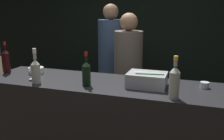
{
  "coord_description": "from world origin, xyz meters",
  "views": [
    {
      "loc": [
        0.74,
        -1.82,
        1.66
      ],
      "look_at": [
        0.0,
        0.37,
        1.1
      ],
      "focal_mm": 40.0,
      "sensor_mm": 36.0,
      "label": 1
    }
  ],
  "objects_px": {
    "wine_glass": "(32,68)",
    "candle_votive": "(205,85)",
    "person_in_hoodie": "(128,73)",
    "person_blond_tee": "(111,60)",
    "ice_bin_with_bottles": "(147,79)",
    "white_wine_bottle": "(36,70)",
    "bowl_white": "(36,70)",
    "rose_wine_bottle": "(174,81)",
    "red_wine_bottle_burgundy": "(86,73)",
    "red_wine_bottle_tall": "(6,60)"
  },
  "relations": [
    {
      "from": "person_blond_tee",
      "to": "red_wine_bottle_tall",
      "type": "bearing_deg",
      "value": -80.64
    },
    {
      "from": "person_in_hoodie",
      "to": "red_wine_bottle_tall",
      "type": "bearing_deg",
      "value": -87.08
    },
    {
      "from": "red_wine_bottle_burgundy",
      "to": "wine_glass",
      "type": "bearing_deg",
      "value": 177.39
    },
    {
      "from": "ice_bin_with_bottles",
      "to": "red_wine_bottle_burgundy",
      "type": "height_order",
      "value": "red_wine_bottle_burgundy"
    },
    {
      "from": "bowl_white",
      "to": "candle_votive",
      "type": "bearing_deg",
      "value": 1.31
    },
    {
      "from": "candle_votive",
      "to": "white_wine_bottle",
      "type": "distance_m",
      "value": 1.56
    },
    {
      "from": "ice_bin_with_bottles",
      "to": "bowl_white",
      "type": "bearing_deg",
      "value": 176.25
    },
    {
      "from": "bowl_white",
      "to": "rose_wine_bottle",
      "type": "height_order",
      "value": "rose_wine_bottle"
    },
    {
      "from": "ice_bin_with_bottles",
      "to": "person_in_hoodie",
      "type": "bearing_deg",
      "value": 117.62
    },
    {
      "from": "red_wine_bottle_tall",
      "to": "person_blond_tee",
      "type": "distance_m",
      "value": 1.38
    },
    {
      "from": "red_wine_bottle_burgundy",
      "to": "white_wine_bottle",
      "type": "relative_size",
      "value": 0.95
    },
    {
      "from": "ice_bin_with_bottles",
      "to": "white_wine_bottle",
      "type": "relative_size",
      "value": 1.04
    },
    {
      "from": "person_in_hoodie",
      "to": "person_blond_tee",
      "type": "relative_size",
      "value": 0.94
    },
    {
      "from": "ice_bin_with_bottles",
      "to": "candle_votive",
      "type": "height_order",
      "value": "ice_bin_with_bottles"
    },
    {
      "from": "ice_bin_with_bottles",
      "to": "white_wine_bottle",
      "type": "xyz_separation_m",
      "value": [
        -1.02,
        -0.22,
        0.06
      ]
    },
    {
      "from": "white_wine_bottle",
      "to": "person_blond_tee",
      "type": "distance_m",
      "value": 1.36
    },
    {
      "from": "red_wine_bottle_burgundy",
      "to": "person_blond_tee",
      "type": "distance_m",
      "value": 1.27
    },
    {
      "from": "bowl_white",
      "to": "candle_votive",
      "type": "relative_size",
      "value": 2.05
    },
    {
      "from": "candle_votive",
      "to": "person_blond_tee",
      "type": "xyz_separation_m",
      "value": [
        -1.22,
        0.98,
        -0.03
      ]
    },
    {
      "from": "wine_glass",
      "to": "person_in_hoodie",
      "type": "height_order",
      "value": "person_in_hoodie"
    },
    {
      "from": "white_wine_bottle",
      "to": "person_blond_tee",
      "type": "bearing_deg",
      "value": 77.3
    },
    {
      "from": "ice_bin_with_bottles",
      "to": "person_blond_tee",
      "type": "distance_m",
      "value": 1.32
    },
    {
      "from": "rose_wine_bottle",
      "to": "wine_glass",
      "type": "bearing_deg",
      "value": 175.02
    },
    {
      "from": "bowl_white",
      "to": "person_blond_tee",
      "type": "relative_size",
      "value": 0.09
    },
    {
      "from": "candle_votive",
      "to": "person_in_hoodie",
      "type": "bearing_deg",
      "value": 146.02
    },
    {
      "from": "red_wine_bottle_burgundy",
      "to": "red_wine_bottle_tall",
      "type": "distance_m",
      "value": 1.05
    },
    {
      "from": "candle_votive",
      "to": "white_wine_bottle",
      "type": "bearing_deg",
      "value": -167.18
    },
    {
      "from": "bowl_white",
      "to": "red_wine_bottle_burgundy",
      "type": "bearing_deg",
      "value": -18.39
    },
    {
      "from": "person_in_hoodie",
      "to": "person_blond_tee",
      "type": "xyz_separation_m",
      "value": [
        -0.36,
        0.4,
        0.07
      ]
    },
    {
      "from": "wine_glass",
      "to": "person_blond_tee",
      "type": "distance_m",
      "value": 1.3
    },
    {
      "from": "rose_wine_bottle",
      "to": "person_blond_tee",
      "type": "bearing_deg",
      "value": 126.07
    },
    {
      "from": "rose_wine_bottle",
      "to": "bowl_white",
      "type": "bearing_deg",
      "value": 167.58
    },
    {
      "from": "ice_bin_with_bottles",
      "to": "bowl_white",
      "type": "relative_size",
      "value": 2.12
    },
    {
      "from": "person_in_hoodie",
      "to": "person_blond_tee",
      "type": "bearing_deg",
      "value": -164.52
    },
    {
      "from": "red_wine_bottle_tall",
      "to": "rose_wine_bottle",
      "type": "bearing_deg",
      "value": -8.25
    },
    {
      "from": "wine_glass",
      "to": "rose_wine_bottle",
      "type": "distance_m",
      "value": 1.4
    },
    {
      "from": "red_wine_bottle_tall",
      "to": "person_blond_tee",
      "type": "relative_size",
      "value": 0.2
    },
    {
      "from": "ice_bin_with_bottles",
      "to": "person_blond_tee",
      "type": "xyz_separation_m",
      "value": [
        -0.73,
        1.1,
        -0.08
      ]
    },
    {
      "from": "ice_bin_with_bottles",
      "to": "bowl_white",
      "type": "xyz_separation_m",
      "value": [
        -1.24,
        0.08,
        -0.03
      ]
    },
    {
      "from": "wine_glass",
      "to": "person_in_hoodie",
      "type": "relative_size",
      "value": 0.1
    },
    {
      "from": "ice_bin_with_bottles",
      "to": "red_wine_bottle_burgundy",
      "type": "bearing_deg",
      "value": -163.89
    },
    {
      "from": "ice_bin_with_bottles",
      "to": "rose_wine_bottle",
      "type": "relative_size",
      "value": 1.02
    },
    {
      "from": "white_wine_bottle",
      "to": "person_in_hoodie",
      "type": "bearing_deg",
      "value": 54.54
    },
    {
      "from": "person_blond_tee",
      "to": "candle_votive",
      "type": "bearing_deg",
      "value": 8.67
    },
    {
      "from": "person_in_hoodie",
      "to": "white_wine_bottle",
      "type": "bearing_deg",
      "value": -62.04
    },
    {
      "from": "candle_votive",
      "to": "person_blond_tee",
      "type": "height_order",
      "value": "person_blond_tee"
    },
    {
      "from": "bowl_white",
      "to": "rose_wine_bottle",
      "type": "relative_size",
      "value": 0.48
    },
    {
      "from": "red_wine_bottle_burgundy",
      "to": "person_in_hoodie",
      "type": "distance_m",
      "value": 0.89
    },
    {
      "from": "wine_glass",
      "to": "candle_votive",
      "type": "bearing_deg",
      "value": 8.62
    },
    {
      "from": "wine_glass",
      "to": "red_wine_bottle_tall",
      "type": "distance_m",
      "value": 0.46
    }
  ]
}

